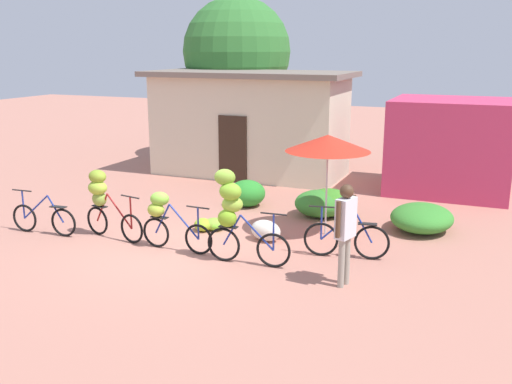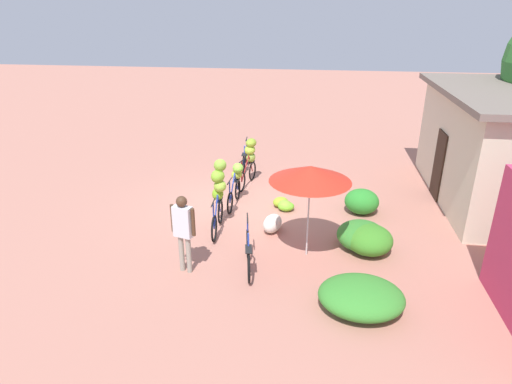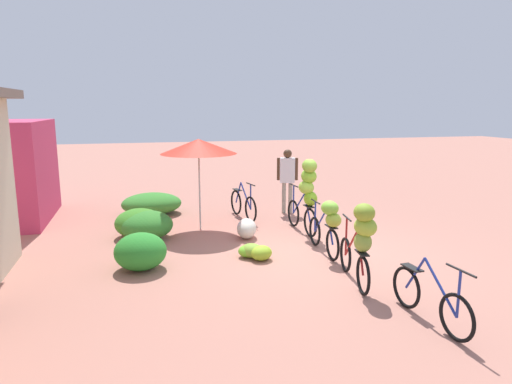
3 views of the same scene
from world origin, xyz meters
The scene contains 15 objects.
ground_plane centered at (0.00, 0.00, 0.00)m, with size 60.00×60.00×0.00m, color #B17362.
building_low centered at (-1.50, 7.14, 1.64)m, with size 6.33×3.03×3.23m.
hedge_bush_front_left centered at (-0.05, 3.57, 0.34)m, with size 0.94×0.94×0.67m, color #2C8C2C.
hedge_bush_front_right centered at (1.92, 3.41, 0.31)m, with size 1.20×1.16×0.63m, color #35832E.
hedge_bush_mid centered at (2.11, 3.57, 0.32)m, with size 1.13×1.09×0.65m, color #3C8927.
hedge_bush_by_door centered at (4.33, 3.21, 0.29)m, with size 1.36×1.62×0.58m, color #38882F.
market_umbrella centered at (2.44, 2.14, 2.00)m, with size 1.80×1.80×2.18m.
bicycle_leftmost centered at (-3.20, -0.21, 0.34)m, with size 1.64×0.18×0.95m.
bicycle_near_pile centered at (-1.88, 0.15, 0.88)m, with size 1.63×0.45×1.45m.
bicycle_center_loaded centered at (-0.26, 0.00, 0.68)m, with size 1.61×0.43×1.16m.
bicycle_by_shop centered at (1.31, -0.16, 1.06)m, with size 1.65×0.45×1.78m.
bicycle_rightmost centered at (3.20, 0.89, 0.37)m, with size 1.63×0.34×1.01m.
banana_pile_on_ground centered at (0.02, 1.42, 0.13)m, with size 0.80×0.74×0.28m.
produce_sack centered at (1.40, 1.24, 0.22)m, with size 0.70×0.44×0.44m, color silver.
person_vendor centered at (3.49, -0.43, 1.10)m, with size 0.30×0.56×1.77m.
Camera 2 is at (11.39, 2.19, 5.33)m, focal length 30.91 mm.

